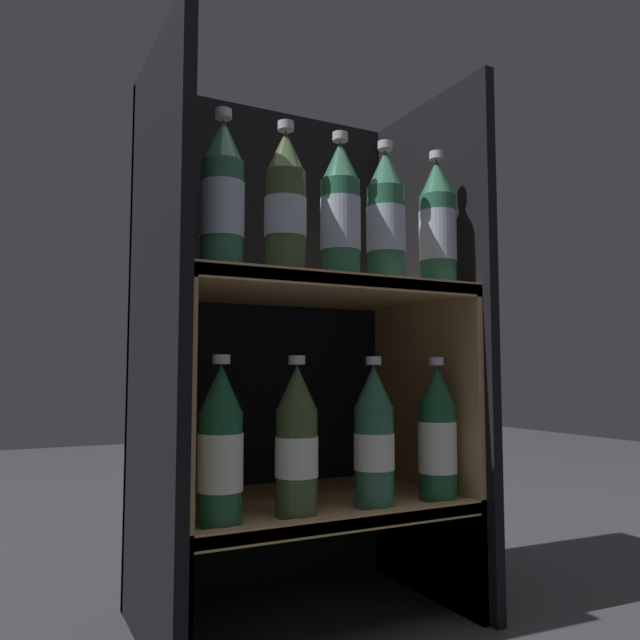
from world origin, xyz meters
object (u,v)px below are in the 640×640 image
(bottle_lower_front_1, at_px, (297,444))
(bottle_lower_front_3, at_px, (437,437))
(bottle_upper_front_0, at_px, (222,199))
(bottle_upper_front_2, at_px, (340,214))
(bottle_upper_front_1, at_px, (285,206))
(bottle_upper_front_3, at_px, (386,220))
(bottle_upper_front_4, at_px, (438,227))
(bottle_lower_front_2, at_px, (374,439))
(bottle_lower_front_0, at_px, (220,449))

(bottle_lower_front_1, height_order, bottle_lower_front_3, same)
(bottle_upper_front_0, xyz_separation_m, bottle_upper_front_2, (0.20, 0.00, -0.00))
(bottle_lower_front_3, bearing_deg, bottle_upper_front_1, 180.00)
(bottle_upper_front_1, xyz_separation_m, bottle_upper_front_3, (0.19, 0.00, -0.00))
(bottle_upper_front_0, relative_size, bottle_upper_front_1, 1.00)
(bottle_upper_front_0, height_order, bottle_upper_front_2, same)
(bottle_upper_front_2, relative_size, bottle_lower_front_1, 1.00)
(bottle_upper_front_3, distance_m, bottle_lower_front_1, 0.41)
(bottle_upper_front_1, height_order, bottle_lower_front_3, bottle_upper_front_1)
(bottle_upper_front_2, xyz_separation_m, bottle_upper_front_4, (0.20, 0.00, -0.00))
(bottle_lower_front_1, height_order, bottle_lower_front_2, same)
(bottle_upper_front_2, height_order, bottle_lower_front_1, bottle_upper_front_2)
(bottle_upper_front_2, bearing_deg, bottle_lower_front_3, 0.00)
(bottle_lower_front_0, distance_m, bottle_lower_front_2, 0.27)
(bottle_lower_front_1, relative_size, bottle_lower_front_2, 1.00)
(bottle_upper_front_0, relative_size, bottle_lower_front_1, 1.00)
(bottle_upper_front_0, distance_m, bottle_upper_front_2, 0.20)
(bottle_upper_front_0, height_order, bottle_upper_front_4, same)
(bottle_lower_front_1, bearing_deg, bottle_upper_front_3, 0.00)
(bottle_upper_front_2, distance_m, bottle_lower_front_1, 0.38)
(bottle_upper_front_1, bearing_deg, bottle_lower_front_2, -0.00)
(bottle_lower_front_0, distance_m, bottle_lower_front_1, 0.12)
(bottle_lower_front_2, bearing_deg, bottle_upper_front_4, 0.00)
(bottle_upper_front_2, height_order, bottle_upper_front_4, same)
(bottle_lower_front_0, bearing_deg, bottle_upper_front_0, -180.00)
(bottle_upper_front_0, distance_m, bottle_lower_front_2, 0.46)
(bottle_upper_front_1, bearing_deg, bottle_upper_front_4, 0.00)
(bottle_upper_front_3, bearing_deg, bottle_lower_front_2, -180.00)
(bottle_lower_front_3, bearing_deg, bottle_upper_front_2, 180.00)
(bottle_upper_front_3, height_order, bottle_lower_front_0, bottle_upper_front_3)
(bottle_upper_front_0, relative_size, bottle_lower_front_2, 1.00)
(bottle_upper_front_1, height_order, bottle_upper_front_2, same)
(bottle_upper_front_0, height_order, bottle_lower_front_1, bottle_upper_front_0)
(bottle_upper_front_2, distance_m, bottle_lower_front_2, 0.38)
(bottle_upper_front_0, distance_m, bottle_lower_front_3, 0.55)
(bottle_lower_front_0, relative_size, bottle_lower_front_3, 1.00)
(bottle_lower_front_2, bearing_deg, bottle_lower_front_0, 180.00)
(bottle_upper_front_3, distance_m, bottle_lower_front_3, 0.39)
(bottle_upper_front_3, bearing_deg, bottle_upper_front_4, -0.00)
(bottle_upper_front_4, bearing_deg, bottle_upper_front_1, 180.00)
(bottle_upper_front_2, bearing_deg, bottle_upper_front_0, -180.00)
(bottle_upper_front_4, relative_size, bottle_lower_front_3, 1.00)
(bottle_upper_front_2, distance_m, bottle_lower_front_3, 0.42)
(bottle_upper_front_1, bearing_deg, bottle_lower_front_3, 0.00)
(bottle_upper_front_1, distance_m, bottle_lower_front_2, 0.41)
(bottle_lower_front_2, bearing_deg, bottle_upper_front_3, 0.00)
(bottle_upper_front_0, xyz_separation_m, bottle_lower_front_3, (0.40, 0.00, -0.38))
(bottle_upper_front_3, distance_m, bottle_lower_front_2, 0.38)
(bottle_upper_front_3, relative_size, bottle_upper_front_4, 1.00)
(bottle_lower_front_0, distance_m, bottle_lower_front_3, 0.40)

